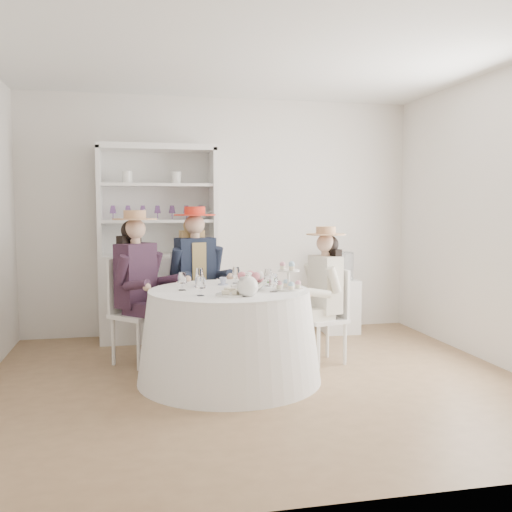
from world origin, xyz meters
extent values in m
plane|color=brown|center=(0.00, 0.00, 0.00)|extent=(4.50, 4.50, 0.00)
plane|color=white|center=(0.00, 0.00, 2.70)|extent=(4.50, 4.50, 0.00)
plane|color=silver|center=(0.00, 2.00, 1.35)|extent=(4.50, 0.00, 4.50)
plane|color=silver|center=(0.00, -2.00, 1.35)|extent=(4.50, 0.00, 4.50)
plane|color=silver|center=(2.25, 0.00, 1.35)|extent=(0.00, 4.50, 4.50)
cone|color=white|center=(-0.23, 0.11, 0.38)|extent=(1.54, 1.54, 0.75)
cylinder|color=white|center=(-0.23, 0.11, 0.76)|extent=(1.34, 1.34, 0.02)
cube|color=silver|center=(-0.75, 1.74, 0.47)|extent=(1.34, 0.90, 0.94)
cube|color=silver|center=(-0.75, 1.95, 1.52)|extent=(1.18, 0.50, 1.15)
cube|color=silver|center=(-0.75, 1.74, 2.09)|extent=(1.34, 0.90, 0.06)
cube|color=silver|center=(-1.35, 1.74, 1.52)|extent=(0.21, 0.45, 1.15)
cube|color=silver|center=(-0.14, 1.74, 1.52)|extent=(0.21, 0.45, 1.15)
cube|color=silver|center=(-0.75, 1.74, 1.31)|extent=(1.24, 0.82, 0.03)
cube|color=silver|center=(-0.75, 1.74, 1.69)|extent=(1.24, 0.82, 0.03)
sphere|color=white|center=(-0.27, 1.74, 1.39)|extent=(0.15, 0.15, 0.15)
cube|color=silver|center=(1.33, 1.67, 0.31)|extent=(0.41, 0.41, 0.62)
cylinder|color=black|center=(1.33, 1.67, 0.78)|extent=(0.39, 0.39, 0.32)
cube|color=silver|center=(-0.97, 0.78, 0.46)|extent=(0.57, 0.57, 0.04)
cylinder|color=silver|center=(-0.98, 0.55, 0.22)|extent=(0.04, 0.04, 0.45)
cylinder|color=silver|center=(-0.75, 0.78, 0.22)|extent=(0.04, 0.04, 0.45)
cylinder|color=silver|center=(-1.20, 0.78, 0.22)|extent=(0.04, 0.04, 0.45)
cylinder|color=silver|center=(-0.97, 1.01, 0.22)|extent=(0.04, 0.04, 0.45)
cube|color=silver|center=(-1.10, 0.91, 0.73)|extent=(0.30, 0.29, 0.51)
cube|color=black|center=(-0.99, 0.79, 0.83)|extent=(0.40, 0.40, 0.59)
cube|color=black|center=(-0.95, 0.63, 0.54)|extent=(0.34, 0.34, 0.12)
cylinder|color=black|center=(-0.85, 0.53, 0.23)|extent=(0.10, 0.10, 0.47)
cylinder|color=black|center=(-1.11, 0.62, 0.90)|extent=(0.19, 0.19, 0.28)
cube|color=black|center=(-0.82, 0.76, 0.54)|extent=(0.34, 0.34, 0.12)
cylinder|color=black|center=(-0.72, 0.66, 0.23)|extent=(0.10, 0.10, 0.47)
cylinder|color=black|center=(-0.81, 0.91, 0.90)|extent=(0.19, 0.19, 0.28)
cylinder|color=#D8A889|center=(-0.99, 0.79, 1.15)|extent=(0.09, 0.09, 0.08)
sphere|color=#D8A889|center=(-0.99, 0.79, 1.26)|extent=(0.19, 0.19, 0.19)
sphere|color=black|center=(-1.02, 0.83, 1.24)|extent=(0.19, 0.19, 0.19)
cube|color=black|center=(-1.05, 0.85, 1.00)|extent=(0.23, 0.23, 0.39)
cylinder|color=tan|center=(-0.99, 0.79, 1.35)|extent=(0.41, 0.41, 0.01)
cylinder|color=tan|center=(-0.99, 0.79, 1.39)|extent=(0.20, 0.20, 0.08)
cube|color=silver|center=(-0.40, 1.10, 0.47)|extent=(0.51, 0.51, 0.04)
cylinder|color=silver|center=(-0.52, 0.90, 0.23)|extent=(0.04, 0.04, 0.46)
cylinder|color=silver|center=(-0.20, 0.98, 0.23)|extent=(0.04, 0.04, 0.46)
cylinder|color=silver|center=(-0.60, 1.22, 0.23)|extent=(0.04, 0.04, 0.46)
cylinder|color=silver|center=(-0.28, 1.30, 0.23)|extent=(0.04, 0.04, 0.46)
cube|color=silver|center=(-0.45, 1.28, 0.75)|extent=(0.39, 0.13, 0.52)
cube|color=#181E30|center=(-0.40, 1.12, 0.85)|extent=(0.42, 0.30, 0.60)
cube|color=tan|center=(-0.40, 1.12, 0.85)|extent=(0.20, 0.26, 0.52)
cube|color=#181E30|center=(-0.46, 0.95, 0.55)|extent=(0.22, 0.38, 0.12)
cylinder|color=#181E30|center=(-0.42, 0.81, 0.24)|extent=(0.10, 0.10, 0.48)
cylinder|color=#181E30|center=(-0.60, 1.02, 0.92)|extent=(0.14, 0.20, 0.29)
cube|color=#181E30|center=(-0.28, 1.00, 0.55)|extent=(0.22, 0.38, 0.12)
cylinder|color=#181E30|center=(-0.24, 0.86, 0.24)|extent=(0.10, 0.10, 0.48)
cylinder|color=#181E30|center=(-0.19, 1.14, 0.92)|extent=(0.14, 0.20, 0.29)
cylinder|color=#D8A889|center=(-0.40, 1.12, 1.17)|extent=(0.09, 0.09, 0.08)
sphere|color=#D8A889|center=(-0.40, 1.12, 1.29)|extent=(0.20, 0.20, 0.20)
sphere|color=tan|center=(-0.42, 1.16, 1.27)|extent=(0.20, 0.20, 0.20)
cube|color=tan|center=(-0.43, 1.20, 1.03)|extent=(0.26, 0.15, 0.39)
cylinder|color=red|center=(-0.40, 1.12, 1.38)|extent=(0.42, 0.42, 0.01)
cylinder|color=red|center=(-0.40, 1.12, 1.42)|extent=(0.21, 0.21, 0.08)
cube|color=silver|center=(0.72, 0.45, 0.41)|extent=(0.44, 0.44, 0.04)
cylinder|color=silver|center=(0.54, 0.55, 0.20)|extent=(0.03, 0.03, 0.40)
cylinder|color=silver|center=(0.61, 0.27, 0.20)|extent=(0.03, 0.03, 0.40)
cylinder|color=silver|center=(0.82, 0.62, 0.20)|extent=(0.03, 0.03, 0.40)
cylinder|color=silver|center=(0.89, 0.34, 0.20)|extent=(0.03, 0.03, 0.40)
cube|color=silver|center=(0.87, 0.49, 0.65)|extent=(0.11, 0.34, 0.45)
cube|color=beige|center=(0.73, 0.45, 0.74)|extent=(0.26, 0.36, 0.53)
cube|color=beige|center=(0.59, 0.50, 0.48)|extent=(0.33, 0.19, 0.11)
cylinder|color=beige|center=(0.47, 0.47, 0.21)|extent=(0.09, 0.09, 0.42)
cylinder|color=beige|center=(0.65, 0.62, 0.81)|extent=(0.17, 0.12, 0.25)
cube|color=beige|center=(0.63, 0.34, 0.48)|extent=(0.33, 0.19, 0.11)
cylinder|color=beige|center=(0.51, 0.31, 0.21)|extent=(0.09, 0.09, 0.42)
cylinder|color=beige|center=(0.75, 0.26, 0.81)|extent=(0.17, 0.12, 0.25)
cylinder|color=#D8A889|center=(0.73, 0.45, 1.03)|extent=(0.08, 0.08, 0.07)
sphere|color=#D8A889|center=(0.73, 0.45, 1.13)|extent=(0.17, 0.17, 0.17)
sphere|color=black|center=(0.77, 0.46, 1.11)|extent=(0.17, 0.17, 0.17)
cube|color=black|center=(0.80, 0.47, 0.90)|extent=(0.13, 0.23, 0.34)
cylinder|color=tan|center=(0.73, 0.45, 1.21)|extent=(0.36, 0.36, 0.01)
cylinder|color=tan|center=(0.73, 0.45, 1.24)|extent=(0.18, 0.18, 0.07)
cube|color=silver|center=(-0.65, 1.26, 0.44)|extent=(0.40, 0.40, 0.04)
cylinder|color=silver|center=(-0.49, 1.42, 0.22)|extent=(0.04, 0.04, 0.43)
cylinder|color=silver|center=(-0.80, 1.42, 0.22)|extent=(0.04, 0.04, 0.43)
cylinder|color=silver|center=(-0.49, 1.10, 0.22)|extent=(0.04, 0.04, 0.43)
cylinder|color=silver|center=(-0.80, 1.10, 0.22)|extent=(0.04, 0.04, 0.43)
cube|color=silver|center=(-0.65, 1.08, 0.71)|extent=(0.38, 0.03, 0.49)
imported|color=white|center=(-0.45, 0.32, 0.81)|extent=(0.10, 0.10, 0.07)
imported|color=white|center=(-0.24, 0.40, 0.80)|extent=(0.07, 0.07, 0.06)
imported|color=white|center=(0.04, 0.23, 0.81)|extent=(0.10, 0.10, 0.08)
imported|color=white|center=(-0.03, 0.06, 0.80)|extent=(0.28, 0.28, 0.05)
sphere|color=#CF6776|center=(0.05, 0.11, 0.87)|extent=(0.07, 0.07, 0.07)
sphere|color=white|center=(0.03, 0.15, 0.87)|extent=(0.07, 0.07, 0.07)
sphere|color=#CF6776|center=(-0.02, 0.17, 0.87)|extent=(0.07, 0.07, 0.07)
sphere|color=white|center=(-0.06, 0.15, 0.87)|extent=(0.07, 0.07, 0.07)
sphere|color=#CF6776|center=(-0.08, 0.11, 0.87)|extent=(0.07, 0.07, 0.07)
sphere|color=white|center=(-0.06, 0.06, 0.87)|extent=(0.07, 0.07, 0.07)
sphere|color=#CF6776|center=(-0.02, 0.05, 0.87)|extent=(0.07, 0.07, 0.07)
sphere|color=white|center=(0.03, 0.06, 0.87)|extent=(0.07, 0.07, 0.07)
sphere|color=white|center=(-0.14, -0.26, 0.85)|extent=(0.17, 0.17, 0.17)
cylinder|color=white|center=(-0.04, -0.26, 0.86)|extent=(0.10, 0.03, 0.08)
cylinder|color=white|center=(-0.14, -0.26, 0.93)|extent=(0.04, 0.04, 0.02)
cylinder|color=white|center=(-0.26, -0.20, 0.78)|extent=(0.25, 0.25, 0.01)
cube|color=beige|center=(-0.31, -0.22, 0.80)|extent=(0.06, 0.04, 0.03)
cube|color=beige|center=(-0.26, -0.20, 0.81)|extent=(0.07, 0.05, 0.03)
cube|color=beige|center=(-0.21, -0.18, 0.80)|extent=(0.07, 0.06, 0.03)
cube|color=beige|center=(-0.28, -0.16, 0.81)|extent=(0.07, 0.07, 0.03)
cube|color=beige|center=(-0.23, -0.23, 0.80)|extent=(0.06, 0.07, 0.03)
cylinder|color=white|center=(0.25, -0.01, 0.78)|extent=(0.24, 0.24, 0.01)
cylinder|color=white|center=(0.25, -0.01, 0.85)|extent=(0.02, 0.02, 0.16)
cylinder|color=white|center=(0.25, -0.01, 0.93)|extent=(0.18, 0.18, 0.01)
camera|label=1|loc=(-0.99, -4.55, 1.47)|focal=40.00mm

